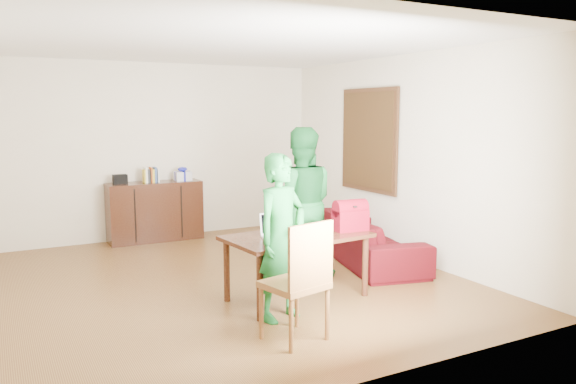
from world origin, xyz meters
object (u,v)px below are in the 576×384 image
table (297,242)px  chair (295,305)px  sofa (369,239)px  bottle (318,231)px  laptop (279,234)px  person_near (282,237)px  red_bag (350,218)px  person_far (300,203)px

table → chair: 1.13m
table → sofa: table is taller
bottle → laptop: bearing=135.1°
person_near → table: bearing=28.8°
table → person_near: 0.62m
red_bag → person_near: bearing=-155.9°
person_near → person_far: (0.82, 1.10, 0.10)m
chair → table: bearing=47.7°
laptop → red_bag: 0.85m
person_near → person_far: size_ratio=0.88×
person_near → person_far: person_far is taller
chair → person_near: 0.72m
person_far → table: bearing=82.3°
person_far → sofa: bearing=-146.8°
sofa → red_bag: bearing=148.5°
person_far → bottle: (-0.37, -1.02, -0.11)m
bottle → person_far: bearing=70.0°
table → laptop: 0.28m
table → person_far: 0.84m
person_near → laptop: size_ratio=4.11×
laptop → red_bag: size_ratio=1.07×
person_near → laptop: person_near is taller
table → red_bag: red_bag is taller
person_near → sofa: 2.40m
person_near → bottle: person_near is taller
chair → red_bag: 1.53m
chair → person_near: person_near is taller
person_near → person_far: 1.38m
chair → sofa: (2.09, 1.81, -0.00)m
table → red_bag: 0.65m
chair → person_far: 1.97m
chair → person_far: person_far is taller
person_far → chair: bearing=83.4°
red_bag → table: bearing=177.4°
person_near → person_far: bearing=35.3°
person_near → sofa: person_near is taller
chair → sofa: chair is taller
red_bag → bottle: bearing=-149.9°
person_near → laptop: (0.16, 0.37, -0.06)m
person_far → laptop: 1.00m
sofa → table: bearing=132.6°
person_far → bottle: bearing=93.9°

